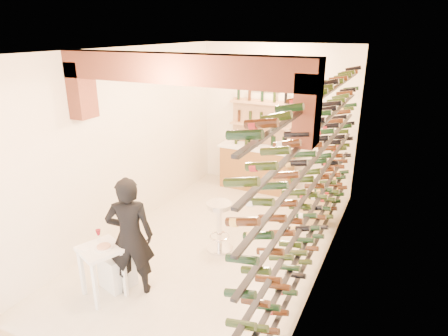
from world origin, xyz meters
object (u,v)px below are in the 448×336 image
tasting_table (101,256)px  white_stool (117,270)px  person (130,237)px  wine_rack (313,174)px  chrome_barstool (219,223)px  back_counter (257,166)px  crate_lower (315,217)px

tasting_table → white_stool: tasting_table is taller
white_stool → person: person is taller
wine_rack → tasting_table: size_ratio=6.29×
chrome_barstool → back_counter: bearing=98.3°
back_counter → wine_rack: bearing=-55.3°
tasting_table → chrome_barstool: (0.90, 1.74, -0.12)m
back_counter → white_stool: size_ratio=3.41×
white_stool → chrome_barstool: (0.88, 1.49, 0.24)m
back_counter → chrome_barstool: bearing=-81.7°
white_stool → crate_lower: (2.10, 3.08, -0.11)m
back_counter → white_stool: (-0.48, -4.22, -0.28)m
person → chrome_barstool: (0.59, 1.49, -0.36)m
white_stool → crate_lower: 3.73m
crate_lower → wine_rack: bearing=-81.9°
wine_rack → person: bearing=-142.1°
tasting_table → crate_lower: 3.98m
wine_rack → back_counter: (-1.83, 2.65, -1.02)m
chrome_barstool → person: bearing=-111.8°
wine_rack → back_counter: 3.38m
back_counter → crate_lower: (1.62, -1.14, -0.39)m
person → chrome_barstool: person is taller
person → crate_lower: 3.65m
back_counter → crate_lower: size_ratio=3.68×
person → crate_lower: person is taller
person → crate_lower: (1.81, 3.08, -0.71)m
wine_rack → tasting_table: (-2.33, -1.83, -0.94)m
back_counter → tasting_table: (-0.50, -4.48, 0.08)m
person → white_stool: bearing=-29.2°
tasting_table → chrome_barstool: 1.97m
back_counter → crate_lower: bearing=-35.3°
wine_rack → person: 2.66m
tasting_table → white_stool: (0.02, 0.26, -0.36)m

